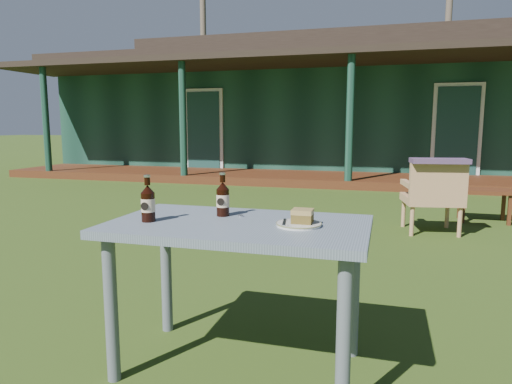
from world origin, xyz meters
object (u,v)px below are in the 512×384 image
(cola_bottle_far, at_px, (148,203))
(side_table, at_px, (485,194))
(plate, at_px, (299,224))
(cafe_table, at_px, (238,243))
(cake_slice, at_px, (302,216))
(armchair_left, at_px, (433,194))
(cola_bottle_near, at_px, (223,199))

(cola_bottle_far, relative_size, side_table, 0.37)
(cola_bottle_far, bearing_deg, plate, 8.00)
(cafe_table, bearing_deg, cake_slice, 1.58)
(armchair_left, height_order, side_table, armchair_left)
(plate, relative_size, armchair_left, 0.26)
(side_table, bearing_deg, plate, -110.81)
(cake_slice, relative_size, cola_bottle_far, 0.42)
(side_table, bearing_deg, cake_slice, -110.67)
(cola_bottle_near, height_order, cola_bottle_far, cola_bottle_far)
(cafe_table, bearing_deg, cola_bottle_far, -166.58)
(cola_bottle_near, relative_size, side_table, 0.36)
(plate, distance_m, side_table, 4.32)
(armchair_left, bearing_deg, plate, -105.20)
(cafe_table, xyz_separation_m, plate, (0.29, -0.00, 0.11))
(cake_slice, xyz_separation_m, cola_bottle_far, (-0.71, -0.11, 0.04))
(plate, height_order, armchair_left, armchair_left)
(armchair_left, bearing_deg, cake_slice, -104.99)
(armchair_left, distance_m, side_table, 1.05)
(plate, xyz_separation_m, cola_bottle_far, (-0.70, -0.10, 0.08))
(plate, height_order, side_table, plate)
(cola_bottle_near, height_order, armchair_left, cola_bottle_near)
(cake_slice, distance_m, cola_bottle_near, 0.44)
(plate, height_order, cola_bottle_near, cola_bottle_near)
(cafe_table, xyz_separation_m, side_table, (1.81, 4.02, -0.28))
(plate, distance_m, cake_slice, 0.04)
(cafe_table, distance_m, cola_bottle_near, 0.25)
(cafe_table, distance_m, plate, 0.31)
(cake_slice, distance_m, side_table, 4.31)
(plate, height_order, cola_bottle_far, cola_bottle_far)
(plate, relative_size, cola_bottle_near, 0.94)
(side_table, bearing_deg, cafe_table, -114.29)
(cafe_table, height_order, armchair_left, armchair_left)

